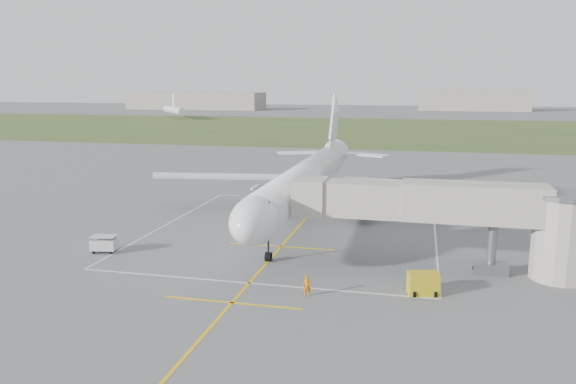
% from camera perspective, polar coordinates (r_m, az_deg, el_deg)
% --- Properties ---
extents(ground, '(700.00, 700.00, 0.00)m').
position_cam_1_polar(ground, '(61.67, 1.57, -3.00)').
color(ground, '#565659').
rests_on(ground, ground).
extents(grass_strip, '(700.00, 120.00, 0.02)m').
position_cam_1_polar(grass_strip, '(189.58, 9.69, 6.27)').
color(grass_strip, '#395223').
rests_on(grass_strip, ground).
extents(apron_markings, '(28.20, 60.00, 0.01)m').
position_cam_1_polar(apron_markings, '(56.17, 0.35, -4.38)').
color(apron_markings, '#EEB50E').
rests_on(apron_markings, ground).
extents(airliner, '(38.93, 46.75, 13.52)m').
position_cam_1_polar(airliner, '(61.49, 1.73, 1.14)').
color(airliner, white).
rests_on(airliner, ground).
extents(jet_bridge, '(23.40, 5.00, 7.20)m').
position_cam_1_polar(jet_bridge, '(46.36, 17.41, -2.15)').
color(jet_bridge, '#ABA39B').
rests_on(jet_bridge, ground).
extents(gpu_unit, '(2.38, 1.90, 1.59)m').
position_cam_1_polar(gpu_unit, '(41.76, 13.57, -9.04)').
color(gpu_unit, '#B79E16').
rests_on(gpu_unit, ground).
extents(baggage_cart, '(2.38, 1.66, 1.53)m').
position_cam_1_polar(baggage_cart, '(52.94, -18.17, -5.02)').
color(baggage_cart, '#BABABA').
rests_on(baggage_cart, ground).
extents(ramp_worker_nose, '(0.63, 0.48, 1.55)m').
position_cam_1_polar(ramp_worker_nose, '(40.26, 1.96, -9.51)').
color(ramp_worker_nose, orange).
rests_on(ramp_worker_nose, ground).
extents(ramp_worker_wing, '(1.00, 0.99, 1.63)m').
position_cam_1_polar(ramp_worker_wing, '(66.42, -2.56, -1.27)').
color(ramp_worker_wing, '#F26207').
rests_on(ramp_worker_wing, ground).
extents(distant_hangars, '(345.00, 49.00, 12.00)m').
position_cam_1_polar(distant_hangars, '(325.18, 8.46, 9.09)').
color(distant_hangars, gray).
rests_on(distant_hangars, ground).
extents(distant_aircraft, '(215.21, 32.17, 8.85)m').
position_cam_1_polar(distant_aircraft, '(229.74, 11.33, 7.89)').
color(distant_aircraft, white).
rests_on(distant_aircraft, ground).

